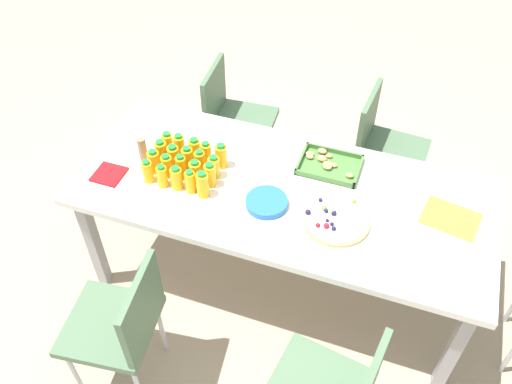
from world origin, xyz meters
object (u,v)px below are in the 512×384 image
fruit_pizza (336,220)px  plate_stack (267,202)px  juice_bottle_9 (210,175)px  juice_bottle_11 (173,156)px  chair_near_left (122,322)px  juice_bottle_18 (206,153)px  cardboard_tube (143,149)px  juice_bottle_16 (180,147)px  juice_bottle_13 (200,162)px  juice_bottle_6 (167,166)px  juice_bottle_17 (195,150)px  chair_far_right (383,144)px  chair_far_left (232,115)px  juice_bottle_14 (214,167)px  juice_bottle_3 (190,182)px  snack_tray (328,165)px  juice_bottle_12 (188,159)px  party_table (283,198)px  paper_folder (450,218)px  juice_bottle_4 (203,185)px  juice_bottle_7 (181,168)px  juice_bottle_19 (221,156)px  juice_bottle_2 (176,178)px  juice_bottle_10 (161,153)px  juice_bottle_15 (168,143)px  juice_bottle_0 (148,172)px  juice_bottle_5 (154,162)px  juice_bottle_1 (162,176)px  juice_bottle_8 (195,172)px

fruit_pizza → plate_stack: 0.34m
juice_bottle_9 → juice_bottle_11: juice_bottle_9 is taller
chair_near_left → juice_bottle_18: 0.93m
juice_bottle_11 → cardboard_tube: (-0.17, -0.01, 0.01)m
juice_bottle_11 → juice_bottle_16: 0.07m
chair_near_left → juice_bottle_13: bearing=-10.9°
cardboard_tube → juice_bottle_11: bearing=4.4°
juice_bottle_6 → juice_bottle_17: (0.08, 0.16, 0.00)m
chair_far_right → chair_far_left: bearing=-83.5°
juice_bottle_18 → chair_far_left: bearing=101.2°
juice_bottle_14 → plate_stack: bearing=-18.2°
juice_bottle_3 → snack_tray: bearing=33.9°
juice_bottle_3 → juice_bottle_12: bearing=118.8°
party_table → paper_folder: bearing=5.6°
juice_bottle_4 → juice_bottle_7: size_ratio=1.00×
snack_tray → cardboard_tube: size_ratio=2.22×
juice_bottle_12 → juice_bottle_14: bearing=-0.6°
juice_bottle_3 → juice_bottle_12: 0.16m
juice_bottle_19 → juice_bottle_2: bearing=-123.5°
chair_near_left → juice_bottle_16: bearing=-0.9°
juice_bottle_10 → juice_bottle_15: juice_bottle_10 is taller
juice_bottle_13 → juice_bottle_19: 0.12m
juice_bottle_9 → juice_bottle_0: bearing=-166.0°
juice_bottle_14 → juice_bottle_17: bearing=148.9°
juice_bottle_11 → juice_bottle_13: bearing=-0.8°
chair_far_left → juice_bottle_19: (0.22, -0.70, 0.30)m
juice_bottle_2 → paper_folder: size_ratio=0.52×
chair_far_left → juice_bottle_4: bearing=9.0°
juice_bottle_7 → juice_bottle_2: bearing=-84.7°
juice_bottle_5 → juice_bottle_13: juice_bottle_13 is taller
juice_bottle_2 → plate_stack: (0.46, 0.03, -0.05)m
chair_far_left → juice_bottle_6: bearing=-4.7°
juice_bottle_1 → juice_bottle_5: juice_bottle_5 is taller
juice_bottle_0 → plate_stack: 0.62m
party_table → paper_folder: (0.81, 0.08, 0.07)m
juice_bottle_15 → juice_bottle_14: bearing=-16.1°
chair_far_left → juice_bottle_10: size_ratio=5.64×
juice_bottle_7 → snack_tray: bearing=26.0°
juice_bottle_14 → paper_folder: size_ratio=0.51×
juice_bottle_8 → cardboard_tube: cardboard_tube is taller
juice_bottle_6 → juice_bottle_17: size_ratio=0.99×
juice_bottle_17 → juice_bottle_4: bearing=-57.8°
juice_bottle_13 → juice_bottle_18: juice_bottle_13 is taller
chair_far_right → juice_bottle_17: 1.20m
snack_tray → cardboard_tube: (-0.93, -0.27, 0.06)m
chair_far_left → juice_bottle_3: 0.98m
chair_far_right → juice_bottle_16: bearing=-48.4°
juice_bottle_3 → juice_bottle_2: bearing=179.7°
chair_far_left → chair_near_left: bearing=-1.1°
juice_bottle_15 → juice_bottle_10: bearing=-86.7°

